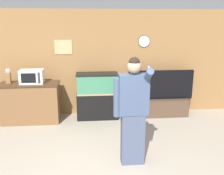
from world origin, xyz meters
The scene contains 7 objects.
wall_back_paneled centered at (0.00, 3.06, 1.30)m, with size 10.00×0.08×2.60m.
counter_island centered at (-1.57, 2.57, 0.47)m, with size 1.34×0.57×0.94m.
microwave centered at (-1.49, 2.55, 1.10)m, with size 0.52×0.33×0.31m.
knife_block centered at (-2.03, 2.58, 1.08)m, with size 0.10×0.09×0.35m.
aquarium_on_stand centered at (-0.01, 2.70, 0.56)m, with size 0.99×0.47×1.11m.
tv_on_stand centered at (1.56, 2.69, 0.34)m, with size 1.63×0.40×1.16m.
person_standing centered at (0.49, 0.59, 0.93)m, with size 0.56×0.42×1.78m.
Camera 1 is at (-0.18, -3.12, 2.29)m, focal length 40.00 mm.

